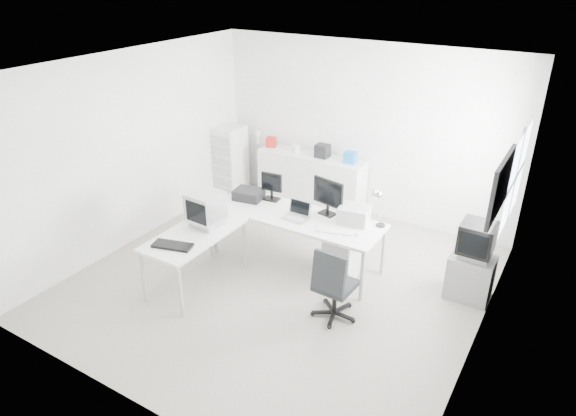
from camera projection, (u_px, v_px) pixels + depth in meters
The scene contains 30 objects.
floor at pixel (280, 281), 6.86m from camera, with size 5.00×5.00×0.01m, color beige.
ceiling at pixel (279, 68), 5.63m from camera, with size 5.00×5.00×0.01m, color white.
back_wall at pixel (363, 131), 8.17m from camera, with size 5.00×0.02×2.80m, color white.
left_wall at pixel (133, 149), 7.41m from camera, with size 0.02×5.00×2.80m, color white.
right_wall at pixel (493, 236), 5.08m from camera, with size 0.02×5.00×2.80m, color white.
window at pixel (516, 178), 5.93m from camera, with size 0.02×1.20×1.10m, color white, non-canonical shape.
wall_picture at pixel (501, 186), 4.96m from camera, with size 0.04×0.90×0.60m, color black, non-canonical shape.
main_desk at pixel (296, 239), 7.11m from camera, with size 2.40×0.80×0.75m, color silver, non-canonical shape.
side_desk at pixel (197, 258), 6.66m from camera, with size 0.70×1.40×0.75m, color silver, non-canonical shape.
drawer_pedestal at pixel (343, 256), 6.86m from camera, with size 0.40×0.50×0.60m, color silver.
inkjet_printer at pixel (249, 194), 7.39m from camera, with size 0.40×0.31×0.14m, color black.
lcd_monitor_small at pixel (272, 187), 7.31m from camera, with size 0.31×0.18×0.39m, color black, non-canonical shape.
lcd_monitor_large at pixel (328, 197), 6.87m from camera, with size 0.48×0.19×0.50m, color black, non-canonical shape.
laptop at pixel (295, 211), 6.80m from camera, with size 0.36×0.37×0.24m, color #B7B7BA, non-canonical shape.
white_keyboard at pixel (334, 231), 6.53m from camera, with size 0.44×0.14×0.02m, color silver.
white_mouse at pixel (357, 234), 6.42m from camera, with size 0.05×0.05×0.05m, color silver.
laser_printer at pixel (354, 215), 6.72m from camera, with size 0.39×0.33×0.22m, color #A6A6A6.
desk_lamp at pixel (382, 209), 6.56m from camera, with size 0.17×0.17×0.50m, color silver, non-canonical shape.
crt_monitor at pixel (206, 208), 6.58m from camera, with size 0.43×0.43×0.49m, color #B7B7BA, non-canonical shape.
black_keyboard at pixel (172, 245), 6.18m from camera, with size 0.49×0.19×0.03m, color black.
office_chair at pixel (335, 282), 5.99m from camera, with size 0.56×0.56×0.97m, color #292C2F, non-canonical shape.
tv_cabinet at pixel (470, 277), 6.43m from camera, with size 0.53×0.44×0.58m, color gray.
crt_tv at pixel (477, 241), 6.20m from camera, with size 0.50×0.48×0.45m, color black, non-canonical shape.
sideboard at pixel (311, 181), 8.74m from camera, with size 1.87×0.47×0.94m, color silver.
clutter_box_a at pixel (271, 142), 8.87m from camera, with size 0.17×0.15×0.17m, color #B12119.
clutter_box_b at pixel (296, 148), 8.65m from camera, with size 0.12×0.10×0.12m, color silver.
clutter_box_c at pixel (322, 151), 8.39m from camera, with size 0.22×0.20×0.22m, color black.
clutter_box_d at pixel (350, 157), 8.17m from camera, with size 0.18×0.16×0.18m, color blue.
clutter_bottle at pixel (258, 137), 9.03m from camera, with size 0.07×0.07×0.22m, color silver.
filing_cabinet at pixel (231, 161), 9.18m from camera, with size 0.44×0.52×1.24m, color silver.
Camera 1 is at (3.06, -4.86, 3.88)m, focal length 32.00 mm.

